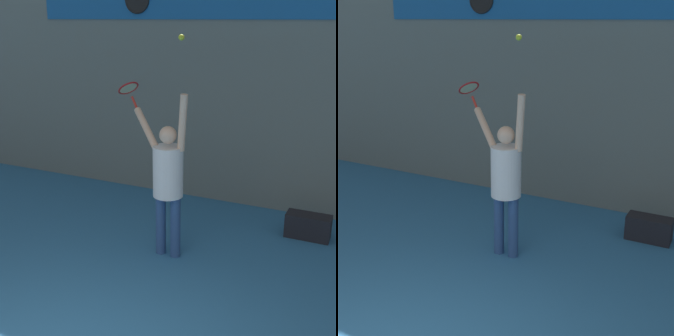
{
  "view_description": "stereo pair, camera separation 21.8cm",
  "coord_description": "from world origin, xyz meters",
  "views": [
    {
      "loc": [
        2.08,
        -1.79,
        2.94
      ],
      "look_at": [
        -0.27,
        3.13,
        1.18
      ],
      "focal_mm": 50.0,
      "sensor_mm": 36.0,
      "label": 1
    },
    {
      "loc": [
        2.27,
        -1.69,
        2.94
      ],
      "look_at": [
        -0.27,
        3.13,
        1.18
      ],
      "focal_mm": 50.0,
      "sensor_mm": 36.0,
      "label": 2
    }
  ],
  "objects": [
    {
      "name": "water_bottle",
      "position": [
        1.49,
        4.52,
        0.14
      ],
      "size": [
        0.07,
        0.07,
        0.31
      ],
      "color": "#198CCC",
      "rests_on": "ground_plane"
    },
    {
      "name": "scoreboard_clock",
      "position": [
        -1.8,
        5.19,
        3.22
      ],
      "size": [
        0.44,
        0.04,
        0.44
      ],
      "color": "black"
    },
    {
      "name": "tennis_player",
      "position": [
        -0.28,
        3.14,
        1.07
      ],
      "size": [
        0.96,
        0.61,
        2.11
      ],
      "color": "#2D4C7F",
      "rests_on": "ground_plane"
    },
    {
      "name": "tennis_racket",
      "position": [
        -1.06,
        3.59,
        2.03
      ],
      "size": [
        0.38,
        0.37,
        0.37
      ],
      "color": "red"
    },
    {
      "name": "back_wall",
      "position": [
        0.0,
        5.27,
        2.5
      ],
      "size": [
        18.0,
        0.1,
        5.0
      ],
      "color": "slate",
      "rests_on": "ground_plane"
    },
    {
      "name": "equipment_bag",
      "position": [
        1.28,
        4.42,
        0.17
      ],
      "size": [
        0.61,
        0.28,
        0.34
      ],
      "color": "black",
      "rests_on": "ground_plane"
    },
    {
      "name": "tennis_ball",
      "position": [
        -0.06,
        3.03,
        2.73
      ],
      "size": [
        0.07,
        0.07,
        0.07
      ],
      "color": "#CCDB2D"
    }
  ]
}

